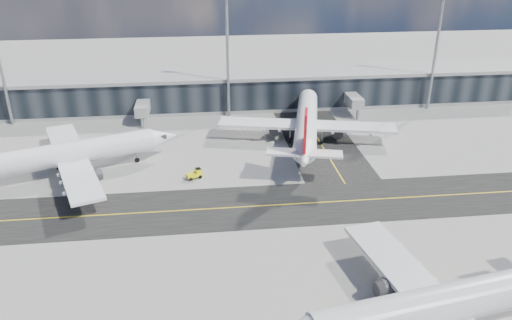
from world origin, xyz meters
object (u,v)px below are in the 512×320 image
object	(u,v)px
airliner_af	(61,155)
baggage_tug	(195,174)
airliner_near	(456,302)
service_van	(297,122)
airliner_redtail	(306,123)

from	to	relation	value
airliner_af	baggage_tug	xyz separation A→B (m)	(23.70, -3.47, -3.29)
airliner_af	airliner_near	xyz separation A→B (m)	(51.49, -45.04, 0.03)
service_van	airliner_near	bearing A→B (deg)	-88.42
airliner_near	service_van	xyz separation A→B (m)	(-4.49, 66.28, -3.55)
airliner_af	baggage_tug	size ratio (longest dim) A/B	13.46
airliner_redtail	service_van	distance (m)	11.28
airliner_af	service_van	xyz separation A→B (m)	(47.00, 21.24, -3.52)
airliner_redtail	airliner_near	xyz separation A→B (m)	(4.68, -55.61, -0.11)
airliner_near	airliner_af	bearing A→B (deg)	39.07
airliner_redtail	airliner_near	world-z (taller)	airliner_redtail
service_van	baggage_tug	bearing A→B (deg)	-135.61
baggage_tug	airliner_near	bearing A→B (deg)	11.27
airliner_near	airliner_redtail	bearing A→B (deg)	-4.94
airliner_redtail	service_van	xyz separation A→B (m)	(0.19, 10.67, -3.66)
baggage_tug	airliner_af	bearing A→B (deg)	-120.83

